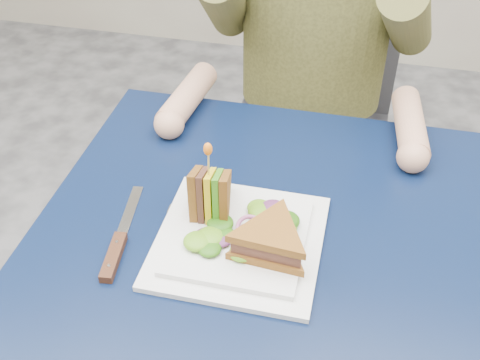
% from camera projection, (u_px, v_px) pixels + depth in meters
% --- Properties ---
extents(table, '(0.75, 0.75, 0.73)m').
position_uv_depth(table, '(261.00, 267.00, 1.03)').
color(table, black).
rests_on(table, ground).
extents(chair, '(0.42, 0.40, 0.93)m').
position_uv_depth(chair, '(313.00, 101.00, 1.63)').
color(chair, '#47474C').
rests_on(chair, ground).
extents(plate, '(0.26, 0.26, 0.02)m').
position_uv_depth(plate, '(239.00, 240.00, 0.95)').
color(plate, white).
rests_on(plate, table).
extents(sandwich_flat, '(0.15, 0.15, 0.05)m').
position_uv_depth(sandwich_flat, '(271.00, 240.00, 0.90)').
color(sandwich_flat, brown).
rests_on(sandwich_flat, plate).
extents(sandwich_upright, '(0.09, 0.14, 0.14)m').
position_uv_depth(sandwich_upright, '(210.00, 195.00, 0.97)').
color(sandwich_upright, brown).
rests_on(sandwich_upright, plate).
extents(fork, '(0.02, 0.18, 0.01)m').
position_uv_depth(fork, '(166.00, 231.00, 0.98)').
color(fork, silver).
rests_on(fork, table).
extents(knife, '(0.05, 0.22, 0.02)m').
position_uv_depth(knife, '(117.00, 248.00, 0.94)').
color(knife, silver).
rests_on(knife, table).
extents(toothpick, '(0.01, 0.01, 0.06)m').
position_uv_depth(toothpick, '(208.00, 164.00, 0.93)').
color(toothpick, tan).
rests_on(toothpick, sandwich_upright).
extents(toothpick_frill, '(0.01, 0.01, 0.02)m').
position_uv_depth(toothpick_frill, '(208.00, 149.00, 0.91)').
color(toothpick_frill, orange).
rests_on(toothpick_frill, sandwich_upright).
extents(lettuce_spill, '(0.15, 0.13, 0.02)m').
position_uv_depth(lettuce_spill, '(244.00, 226.00, 0.95)').
color(lettuce_spill, '#337A14').
rests_on(lettuce_spill, plate).
extents(onion_ring, '(0.04, 0.04, 0.02)m').
position_uv_depth(onion_ring, '(249.00, 227.00, 0.94)').
color(onion_ring, '#9E4C7A').
rests_on(onion_ring, plate).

